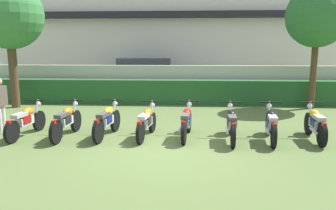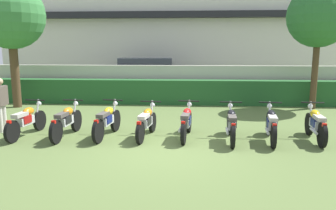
{
  "view_description": "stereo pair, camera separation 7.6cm",
  "coord_description": "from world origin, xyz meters",
  "views": [
    {
      "loc": [
        0.55,
        -7.63,
        2.46
      ],
      "look_at": [
        0.0,
        1.37,
        0.87
      ],
      "focal_mm": 35.42,
      "sensor_mm": 36.0,
      "label": 1
    },
    {
      "loc": [
        0.63,
        -7.63,
        2.46
      ],
      "look_at": [
        0.0,
        1.37,
        0.87
      ],
      "focal_mm": 35.42,
      "sensor_mm": 36.0,
      "label": 2
    }
  ],
  "objects": [
    {
      "name": "building",
      "position": [
        0.0,
        14.85,
        4.0
      ],
      "size": [
        21.56,
        6.5,
        8.01
      ],
      "color": "silver",
      "rests_on": "ground"
    },
    {
      "name": "motorcycle_in_row_6",
      "position": [
        2.74,
        0.98,
        0.46
      ],
      "size": [
        0.6,
        1.92,
        0.98
      ],
      "rotation": [
        0.0,
        0.0,
        1.44
      ],
      "color": "black",
      "rests_on": "ground"
    },
    {
      "name": "inspector_person",
      "position": [
        -4.84,
        1.42,
        0.93
      ],
      "size": [
        0.22,
        0.65,
        1.58
      ],
      "color": "silver",
      "rests_on": "ground"
    },
    {
      "name": "tree_near_inspector",
      "position": [
        -6.5,
        5.35,
        3.65
      ],
      "size": [
        2.68,
        2.68,
        5.03
      ],
      "color": "#4C3823",
      "rests_on": "ground"
    },
    {
      "name": "compound_wall",
      "position": [
        0.0,
        7.26,
        0.81
      ],
      "size": [
        20.48,
        0.3,
        1.63
      ],
      "primitive_type": "cube",
      "color": "#BCB7A8",
      "rests_on": "ground"
    },
    {
      "name": "motorcycle_in_row_0",
      "position": [
        -3.91,
        1.02,
        0.45
      ],
      "size": [
        0.6,
        1.93,
        0.96
      ],
      "rotation": [
        0.0,
        0.0,
        1.48
      ],
      "color": "black",
      "rests_on": "ground"
    },
    {
      "name": "motorcycle_in_row_7",
      "position": [
        3.91,
        1.09,
        0.46
      ],
      "size": [
        0.6,
        1.84,
        0.97
      ],
      "rotation": [
        0.0,
        0.0,
        1.49
      ],
      "color": "black",
      "rests_on": "ground"
    },
    {
      "name": "ground",
      "position": [
        0.0,
        0.0,
        0.0
      ],
      "size": [
        60.0,
        60.0,
        0.0
      ],
      "primitive_type": "plane",
      "color": "#566B38"
    },
    {
      "name": "motorcycle_in_row_1",
      "position": [
        -2.77,
        1.01,
        0.46
      ],
      "size": [
        0.6,
        1.94,
        0.97
      ],
      "rotation": [
        0.0,
        0.0,
        1.51
      ],
      "color": "black",
      "rests_on": "ground"
    },
    {
      "name": "parked_car",
      "position": [
        -1.59,
        9.55,
        0.94
      ],
      "size": [
        4.64,
        2.39,
        1.89
      ],
      "rotation": [
        0.0,
        0.0,
        0.09
      ],
      "color": "black",
      "rests_on": "ground"
    },
    {
      "name": "motorcycle_in_row_5",
      "position": [
        1.7,
        0.96,
        0.46
      ],
      "size": [
        0.6,
        1.94,
        0.97
      ],
      "rotation": [
        0.0,
        0.0,
        1.51
      ],
      "color": "black",
      "rests_on": "ground"
    },
    {
      "name": "motorcycle_in_row_2",
      "position": [
        -1.66,
        1.11,
        0.46
      ],
      "size": [
        0.6,
        1.91,
        0.97
      ],
      "rotation": [
        0.0,
        0.0,
        1.44
      ],
      "color": "black",
      "rests_on": "ground"
    },
    {
      "name": "hedge_row",
      "position": [
        0.0,
        6.56,
        0.52
      ],
      "size": [
        16.39,
        0.7,
        1.05
      ],
      "primitive_type": "cube",
      "color": "#235628",
      "rests_on": "ground"
    },
    {
      "name": "tree_far_side",
      "position": [
        5.5,
        5.83,
        3.6
      ],
      "size": [
        2.41,
        2.41,
        4.83
      ],
      "color": "#4C3823",
      "rests_on": "ground"
    },
    {
      "name": "motorcycle_in_row_4",
      "position": [
        0.52,
        1.15,
        0.45
      ],
      "size": [
        0.6,
        1.88,
        0.96
      ],
      "rotation": [
        0.0,
        0.0,
        1.47
      ],
      "color": "black",
      "rests_on": "ground"
    },
    {
      "name": "motorcycle_in_row_3",
      "position": [
        -0.57,
        1.11,
        0.44
      ],
      "size": [
        0.6,
        1.82,
        0.95
      ],
      "rotation": [
        0.0,
        0.0,
        1.43
      ],
      "color": "black",
      "rests_on": "ground"
    }
  ]
}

